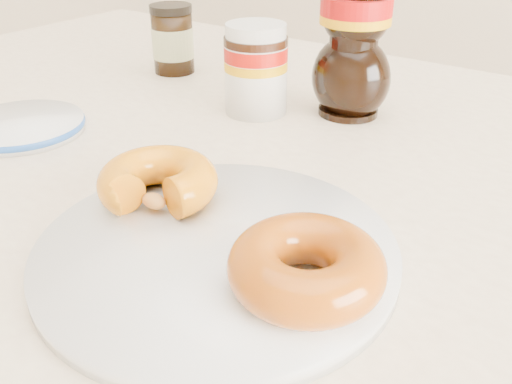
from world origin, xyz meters
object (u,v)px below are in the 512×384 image
Objects in this scene: syrup_bottle at (354,37)px; dark_jar at (173,40)px; donut_bitten at (158,182)px; blue_rim_saucer at (21,126)px; nutella_jar at (256,66)px; dining_table at (261,235)px; donut_whole at (306,267)px; plate at (217,251)px.

syrup_bottle is 1.94× the size of dark_jar.
donut_bitten is 1.04× the size of dark_jar.
donut_bitten reaches higher than blue_rim_saucer.
nutella_jar is (-0.08, 0.24, 0.03)m from donut_bitten.
dining_table is at bearing -32.20° from dark_jar.
donut_bitten is 0.16m from donut_whole.
plate is at bearing -66.03° from dining_table.
syrup_bottle reaches higher than dining_table.
donut_bitten is at bearing 164.17° from plate.
dining_table is 0.24m from donut_whole.
nutella_jar is 0.20m from dark_jar.
plate is at bearing -43.14° from dark_jar.
plate is 0.31m from nutella_jar.
donut_whole is at bearing -66.55° from syrup_bottle.
blue_rim_saucer is at bearing -168.44° from donut_bitten.
dark_jar is at bearing 142.16° from donut_whole.
nutella_jar reaches higher than plate.
donut_bitten is (-0.01, -0.13, 0.11)m from dining_table.
dark_jar is at bearing 179.47° from syrup_bottle.
donut_whole is at bearing -48.84° from nutella_jar.
donut_whole is 0.55× the size of syrup_bottle.
dining_table is 0.25m from syrup_bottle.
dark_jar is at bearing 151.45° from donut_bitten.
donut_bitten is 0.26m from nutella_jar.
syrup_bottle is at bearing 32.39° from nutella_jar.
dark_jar is at bearing 93.98° from blue_rim_saucer.
donut_whole reaches higher than donut_bitten.
nutella_jar is 0.57× the size of syrup_bottle.
donut_bitten is 0.94× the size of nutella_jar.
dark_jar is (-0.43, 0.34, 0.02)m from donut_whole.
dark_jar reaches higher than donut_bitten.
syrup_bottle is at bearing 100.98° from plate.
donut_whole is (0.16, -0.03, 0.00)m from donut_bitten.
plate is (0.07, -0.15, 0.09)m from dining_table.
donut_whole is 1.08× the size of dark_jar.
dining_table is 7.52× the size of syrup_bottle.
nutella_jar is at bearing -147.61° from syrup_bottle.
donut_whole is (0.15, -0.16, 0.11)m from dining_table.
blue_rim_saucer is at bearing 170.83° from donut_whole.
donut_whole is 0.42m from blue_rim_saucer.
blue_rim_saucer is at bearing -86.02° from dark_jar.
blue_rim_saucer is at bearing -135.29° from syrup_bottle.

